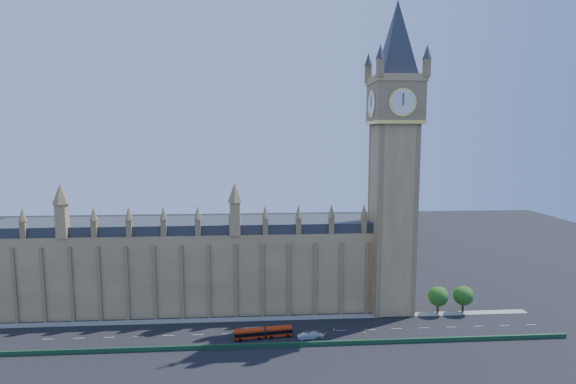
{
  "coord_description": "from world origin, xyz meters",
  "views": [
    {
      "loc": [
        -3.47,
        -119.6,
        54.06
      ],
      "look_at": [
        5.62,
        10.0,
        38.26
      ],
      "focal_mm": 28.0,
      "sensor_mm": 36.0,
      "label": 1
    }
  ],
  "objects": [
    {
      "name": "palace_westminster",
      "position": [
        -25.0,
        22.0,
        13.86
      ],
      "size": [
        120.0,
        20.0,
        28.0
      ],
      "color": "olive",
      "rests_on": "ground"
    },
    {
      "name": "cone_a",
      "position": [
        25.99,
        -2.79,
        0.34
      ],
      "size": [
        0.47,
        0.47,
        0.69
      ],
      "rotation": [
        0.0,
        0.0,
        0.09
      ],
      "color": "black",
      "rests_on": "ground"
    },
    {
      "name": "car_white",
      "position": [
        12.09,
        -3.91,
        0.73
      ],
      "size": [
        5.1,
        2.19,
        1.46
      ],
      "primitive_type": "imported",
      "rotation": [
        0.0,
        0.0,
        1.54
      ],
      "color": "silver",
      "rests_on": "ground"
    },
    {
      "name": "bridge_parapet",
      "position": [
        0.0,
        -9.0,
        0.6
      ],
      "size": [
        160.0,
        0.6,
        1.2
      ],
      "primitive_type": "cube",
      "color": "#1E4C2D",
      "rests_on": "ground"
    },
    {
      "name": "cone_b",
      "position": [
        17.94,
        -0.08,
        0.31
      ],
      "size": [
        0.51,
        0.51,
        0.64
      ],
      "rotation": [
        0.0,
        0.0,
        0.33
      ],
      "color": "black",
      "rests_on": "ground"
    },
    {
      "name": "elizabeth_tower",
      "position": [
        38.0,
        13.99,
        54.56
      ],
      "size": [
        20.59,
        20.59,
        105.0
      ],
      "color": "olive",
      "rests_on": "ground"
    },
    {
      "name": "tree_east_far",
      "position": [
        60.22,
        10.08,
        5.64
      ],
      "size": [
        6.0,
        6.0,
        8.5
      ],
      "color": "#382619",
      "rests_on": "ground"
    },
    {
      "name": "red_bus",
      "position": [
        -2.01,
        -3.3,
        1.4
      ],
      "size": [
        15.85,
        4.22,
        2.67
      ],
      "rotation": [
        0.0,
        0.0,
        0.13
      ],
      "color": "red",
      "rests_on": "ground"
    },
    {
      "name": "car_grey",
      "position": [
        10.08,
        -2.35,
        0.67
      ],
      "size": [
        4.1,
        2.04,
        1.34
      ],
      "primitive_type": "imported",
      "rotation": [
        0.0,
        0.0,
        1.69
      ],
      "color": "#414349",
      "rests_on": "ground"
    },
    {
      "name": "ground",
      "position": [
        0.0,
        0.0,
        0.0
      ],
      "size": [
        400.0,
        400.0,
        0.0
      ],
      "primitive_type": "plane",
      "color": "black",
      "rests_on": "ground"
    },
    {
      "name": "car_silver",
      "position": [
        9.69,
        -4.83,
        0.82
      ],
      "size": [
        5.14,
        2.25,
        1.64
      ],
      "primitive_type": "imported",
      "rotation": [
        0.0,
        0.0,
        1.67
      ],
      "color": "#A4A5AC",
      "rests_on": "ground"
    },
    {
      "name": "cone_d",
      "position": [
        29.15,
        -1.62,
        0.34
      ],
      "size": [
        0.45,
        0.45,
        0.68
      ],
      "rotation": [
        0.0,
        0.0,
        -0.06
      ],
      "color": "black",
      "rests_on": "ground"
    },
    {
      "name": "tree_east_near",
      "position": [
        52.22,
        10.08,
        5.64
      ],
      "size": [
        6.0,
        6.0,
        8.5
      ],
      "color": "#382619",
      "rests_on": "ground"
    },
    {
      "name": "cone_c",
      "position": [
        15.09,
        -2.63,
        0.37
      ],
      "size": [
        0.5,
        0.5,
        0.74
      ],
      "rotation": [
        0.0,
        0.0,
        0.08
      ],
      "color": "black",
      "rests_on": "ground"
    },
    {
      "name": "kerb_north",
      "position": [
        0.0,
        9.5,
        0.08
      ],
      "size": [
        160.0,
        3.0,
        0.16
      ],
      "primitive_type": "cube",
      "color": "gray",
      "rests_on": "ground"
    }
  ]
}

